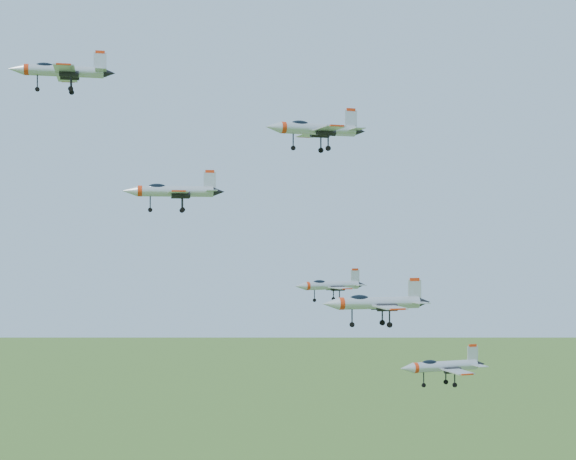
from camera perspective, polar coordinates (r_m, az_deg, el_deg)
name	(u,v)px	position (r m, az deg, el deg)	size (l,w,h in m)	color
jet_lead	(61,71)	(107.20, -15.85, 10.84)	(13.21, 11.08, 3.54)	#AAB0B6
jet_left_high	(173,191)	(97.51, -8.21, 2.76)	(12.21, 10.31, 3.29)	#AAB0B6
jet_right_high	(315,129)	(84.67, 1.93, 7.20)	(11.31, 9.34, 3.02)	#AAB0B6
jet_left_low	(330,285)	(111.59, 2.99, -3.94)	(10.79, 8.85, 2.89)	#AAB0B6
jet_right_low	(376,303)	(97.24, 6.25, -5.16)	(13.79, 11.54, 3.69)	#AAB0B6
jet_trail	(442,366)	(114.54, 10.91, -9.48)	(13.37, 11.06, 3.57)	#AAB0B6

